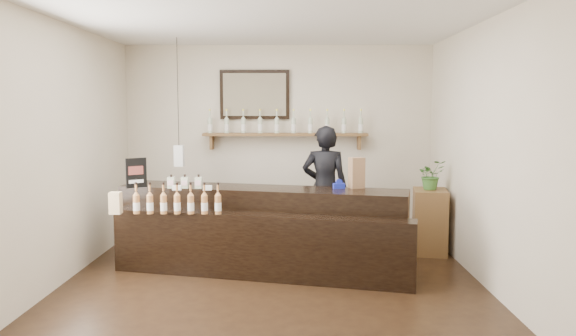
# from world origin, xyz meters

# --- Properties ---
(ground) EXTENTS (5.00, 5.00, 0.00)m
(ground) POSITION_xyz_m (0.00, 0.00, 0.00)
(ground) COLOR black
(ground) RESTS_ON ground
(room_shell) EXTENTS (5.00, 5.00, 5.00)m
(room_shell) POSITION_xyz_m (0.00, 0.00, 1.70)
(room_shell) COLOR beige
(room_shell) RESTS_ON ground
(back_wall_decor) EXTENTS (2.66, 0.96, 1.69)m
(back_wall_decor) POSITION_xyz_m (-0.16, 2.37, 1.76)
(back_wall_decor) COLOR brown
(back_wall_decor) RESTS_ON ground
(counter) EXTENTS (3.45, 1.67, 1.11)m
(counter) POSITION_xyz_m (-0.16, 0.57, 0.45)
(counter) COLOR black
(counter) RESTS_ON ground
(promo_sign) EXTENTS (0.21, 0.17, 0.35)m
(promo_sign) POSITION_xyz_m (-1.62, 0.68, 1.12)
(promo_sign) COLOR black
(promo_sign) RESTS_ON counter
(paper_bag) EXTENTS (0.20, 0.17, 0.36)m
(paper_bag) POSITION_xyz_m (0.96, 0.68, 1.13)
(paper_bag) COLOR brown
(paper_bag) RESTS_ON counter
(tape_dispenser) EXTENTS (0.14, 0.08, 0.11)m
(tape_dispenser) POSITION_xyz_m (0.76, 0.63, 0.99)
(tape_dispenser) COLOR #1824AA
(tape_dispenser) RESTS_ON counter
(side_cabinet) EXTENTS (0.50, 0.63, 0.83)m
(side_cabinet) POSITION_xyz_m (2.00, 1.39, 0.42)
(side_cabinet) COLOR brown
(side_cabinet) RESTS_ON ground
(potted_plant) EXTENTS (0.43, 0.40, 0.38)m
(potted_plant) POSITION_xyz_m (2.00, 1.39, 1.02)
(potted_plant) COLOR #3C702D
(potted_plant) RESTS_ON side_cabinet
(shopkeeper) EXTENTS (0.72, 0.51, 1.87)m
(shopkeeper) POSITION_xyz_m (0.64, 1.55, 0.93)
(shopkeeper) COLOR black
(shopkeeper) RESTS_ON ground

